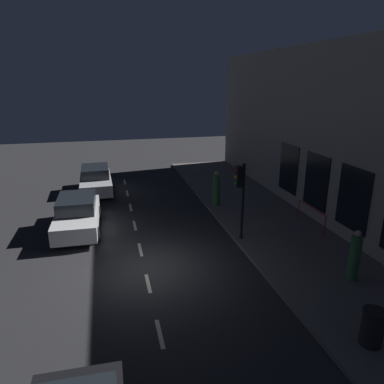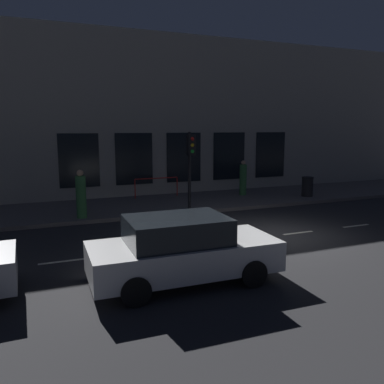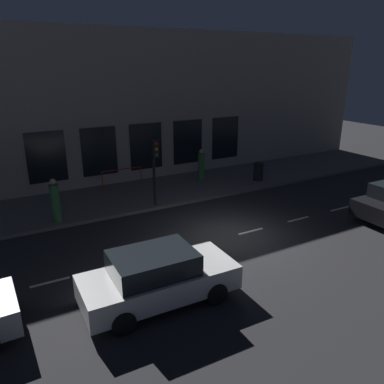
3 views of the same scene
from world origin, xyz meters
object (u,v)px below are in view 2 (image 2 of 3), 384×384
object	(u,v)px
traffic_light	(191,156)
parked_car_1	(182,250)
pedestrian_0	(81,196)
trash_bin	(307,187)
pedestrian_1	(243,179)

from	to	relation	value
traffic_light	parked_car_1	size ratio (longest dim) A/B	0.74
traffic_light	pedestrian_0	world-z (taller)	traffic_light
traffic_light	trash_bin	bearing A→B (deg)	-81.46
traffic_light	trash_bin	size ratio (longest dim) A/B	3.32
parked_car_1	pedestrian_0	size ratio (longest dim) A/B	2.37
traffic_light	pedestrian_0	xyz separation A→B (m)	(0.38, 4.38, -1.43)
pedestrian_0	pedestrian_1	xyz separation A→B (m)	(2.21, -8.33, -0.04)
parked_car_1	trash_bin	size ratio (longest dim) A/B	4.50
trash_bin	traffic_light	bearing A→B (deg)	98.54
pedestrian_0	parked_car_1	bearing A→B (deg)	-42.17
pedestrian_0	pedestrian_1	bearing A→B (deg)	50.69
traffic_light	pedestrian_1	world-z (taller)	traffic_light
traffic_light	parked_car_1	world-z (taller)	traffic_light
pedestrian_0	trash_bin	distance (m)	11.18
trash_bin	pedestrian_0	bearing A→B (deg)	93.25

